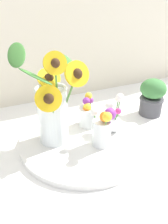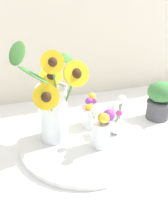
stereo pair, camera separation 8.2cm
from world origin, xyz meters
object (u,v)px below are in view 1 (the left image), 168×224
at_px(serving_tray, 84,140).
at_px(potted_plant, 152,96).
at_px(vase_small_back, 88,114).
at_px(mason_jar_sunflowers, 53,108).
at_px(vase_bulb_right, 114,118).
at_px(vase_small_center, 103,128).

height_order(serving_tray, potted_plant, potted_plant).
bearing_deg(vase_small_back, mason_jar_sunflowers, -163.85).
bearing_deg(potted_plant, mason_jar_sunflowers, -174.98).
height_order(vase_bulb_right, vase_small_back, vase_bulb_right).
bearing_deg(vase_small_center, serving_tray, 120.49).
distance_m(mason_jar_sunflowers, vase_small_back, 0.20).
bearing_deg(vase_small_back, vase_bulb_right, -48.61).
bearing_deg(vase_small_center, vase_small_back, 84.30).
relative_size(mason_jar_sunflowers, vase_small_center, 2.42).
xyz_separation_m(serving_tray, vase_bulb_right, (0.13, -0.00, 0.07)).
xyz_separation_m(mason_jar_sunflowers, potted_plant, (0.51, 0.04, -0.07)).
relative_size(vase_small_back, potted_plant, 0.76).
height_order(mason_jar_sunflowers, vase_small_back, mason_jar_sunflowers).
xyz_separation_m(mason_jar_sunflowers, vase_small_center, (0.15, -0.10, -0.07)).
relative_size(vase_small_center, vase_small_back, 1.13).
distance_m(serving_tray, vase_small_center, 0.12).
relative_size(serving_tray, mason_jar_sunflowers, 1.33).
height_order(mason_jar_sunflowers, vase_bulb_right, mason_jar_sunflowers).
distance_m(mason_jar_sunflowers, potted_plant, 0.51).
bearing_deg(vase_bulb_right, vase_small_center, -142.94).
bearing_deg(potted_plant, vase_small_center, -157.31).
bearing_deg(potted_plant, vase_small_back, 179.30).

